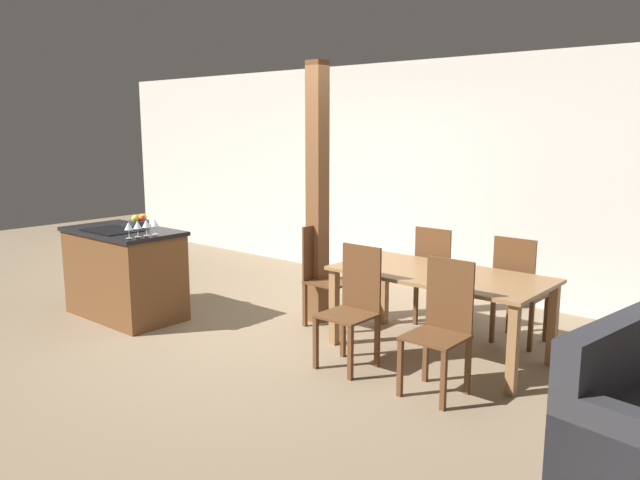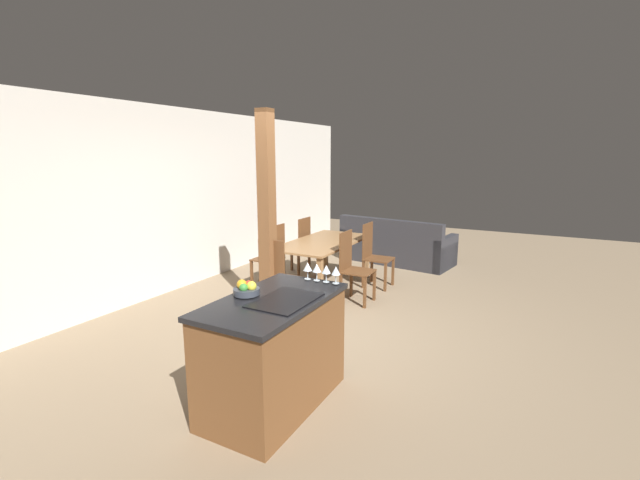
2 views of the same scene
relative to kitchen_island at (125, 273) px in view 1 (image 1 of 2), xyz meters
name	(u,v)px [view 1 (image 1 of 2)]	position (x,y,z in m)	size (l,w,h in m)	color
ground_plane	(258,334)	(1.46, 0.47, -0.46)	(16.00, 16.00, 0.00)	#847056
wall_back	(411,175)	(1.46, 3.08, 0.89)	(11.20, 0.08, 2.70)	silver
kitchen_island	(125,273)	(0.00, 0.00, 0.00)	(1.28, 0.72, 0.92)	brown
fruit_bowl	(139,221)	(-0.04, 0.22, 0.51)	(0.21, 0.21, 0.12)	#383D47
wine_glass_near	(129,226)	(0.56, -0.28, 0.57)	(0.08, 0.08, 0.15)	silver
wine_glass_middle	(137,225)	(0.56, -0.18, 0.57)	(0.08, 0.08, 0.15)	silver
wine_glass_far	(146,224)	(0.56, -0.09, 0.57)	(0.08, 0.08, 0.15)	silver
wine_glass_end	(155,223)	(0.56, 0.00, 0.57)	(0.08, 0.08, 0.15)	silver
dining_table	(440,283)	(3.01, 1.12, 0.17)	(1.80, 0.91, 0.72)	olive
dining_chair_near_left	(353,305)	(2.60, 0.45, 0.05)	(0.40, 0.40, 0.99)	brown
dining_chair_near_right	(441,326)	(3.41, 0.45, 0.05)	(0.40, 0.40, 0.99)	brown
dining_chair_far_left	(438,276)	(2.60, 1.80, 0.05)	(0.40, 0.40, 0.99)	brown
dining_chair_far_right	(518,290)	(3.41, 1.80, 0.05)	(0.40, 0.40, 0.99)	brown
dining_chair_head_end	(324,274)	(1.73, 1.12, 0.05)	(0.40, 0.40, 0.99)	brown
timber_post	(317,195)	(1.60, 1.17, 0.82)	(0.17, 0.17, 2.55)	brown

